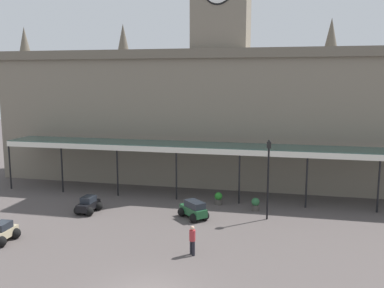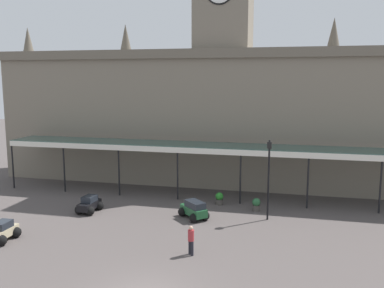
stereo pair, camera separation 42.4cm
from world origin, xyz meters
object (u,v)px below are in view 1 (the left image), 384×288
object	(u,v)px
victorian_lamppost	(268,171)
planter_by_canopy	(255,204)
car_green_estate	(194,211)
car_black_sedan	(88,206)
car_beige_sedan	(2,234)
pedestrian_crossing_forecourt	(192,239)
planter_near_kerb	(218,198)

from	to	relation	value
victorian_lamppost	planter_by_canopy	xyz separation A→B (m)	(-0.92, 1.77, -2.93)
car_green_estate	victorian_lamppost	xyz separation A→B (m)	(5.00, 0.93, 2.85)
victorian_lamppost	car_black_sedan	bearing A→B (deg)	-174.12
car_beige_sedan	planter_by_canopy	size ratio (longest dim) A/B	2.14
pedestrian_crossing_forecourt	victorian_lamppost	size ratio (longest dim) A/B	0.30
car_green_estate	car_beige_sedan	xyz separation A→B (m)	(-10.25, -6.63, -0.06)
planter_near_kerb	victorian_lamppost	bearing A→B (deg)	-34.78
car_black_sedan	car_beige_sedan	bearing A→B (deg)	-111.81
car_green_estate	car_black_sedan	distance (m)	7.76
car_green_estate	car_black_sedan	xyz separation A→B (m)	(-7.75, -0.38, -0.06)
victorian_lamppost	planter_by_canopy	bearing A→B (deg)	117.51
car_beige_sedan	pedestrian_crossing_forecourt	bearing A→B (deg)	3.21
car_black_sedan	planter_by_canopy	distance (m)	12.22
car_beige_sedan	car_black_sedan	distance (m)	6.73
car_green_estate	planter_by_canopy	world-z (taller)	car_green_estate
victorian_lamppost	car_green_estate	bearing A→B (deg)	-169.46
planter_by_canopy	car_black_sedan	bearing A→B (deg)	-165.39
car_black_sedan	victorian_lamppost	xyz separation A→B (m)	(12.75, 1.31, 2.91)
victorian_lamppost	planter_by_canopy	distance (m)	3.54
car_green_estate	victorian_lamppost	world-z (taller)	victorian_lamppost
pedestrian_crossing_forecourt	planter_by_canopy	distance (m)	9.15
car_beige_sedan	car_green_estate	bearing A→B (deg)	32.92
car_green_estate	planter_near_kerb	world-z (taller)	car_green_estate
car_beige_sedan	pedestrian_crossing_forecourt	xyz separation A→B (m)	(11.49, 0.64, 0.41)
car_black_sedan	planter_near_kerb	xyz separation A→B (m)	(8.92, 3.97, -0.01)
pedestrian_crossing_forecourt	planter_by_canopy	world-z (taller)	pedestrian_crossing_forecourt
car_black_sedan	victorian_lamppost	world-z (taller)	victorian_lamppost
planter_by_canopy	victorian_lamppost	bearing A→B (deg)	-62.49
planter_by_canopy	pedestrian_crossing_forecourt	bearing A→B (deg)	-108.08
car_beige_sedan	planter_near_kerb	bearing A→B (deg)	41.80
car_beige_sedan	planter_by_canopy	xyz separation A→B (m)	(14.33, 9.33, -0.01)
victorian_lamppost	planter_by_canopy	world-z (taller)	victorian_lamppost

